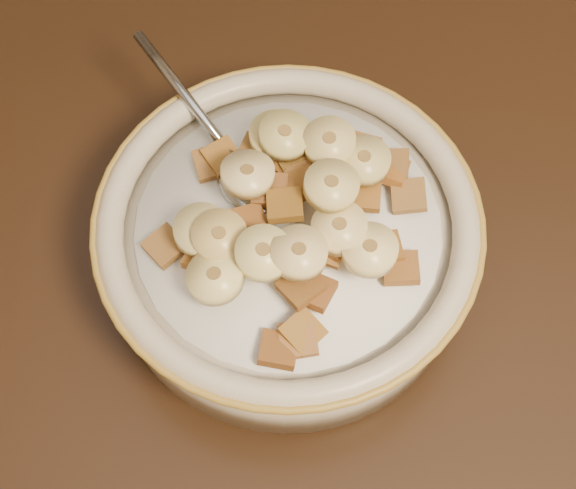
# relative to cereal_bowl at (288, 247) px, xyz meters

# --- Properties ---
(floor) EXTENTS (4.00, 4.50, 0.10)m
(floor) POSITION_rel_cereal_bowl_xyz_m (0.20, 0.04, -0.83)
(floor) COLOR #422816
(floor) RESTS_ON ground
(cereal_bowl) EXTENTS (0.22, 0.22, 0.05)m
(cereal_bowl) POSITION_rel_cereal_bowl_xyz_m (0.00, 0.00, 0.00)
(cereal_bowl) COLOR beige
(cereal_bowl) RESTS_ON table
(milk) EXTENTS (0.18, 0.18, 0.00)m
(milk) POSITION_rel_cereal_bowl_xyz_m (0.00, -0.00, 0.03)
(milk) COLOR white
(milk) RESTS_ON cereal_bowl
(spoon) EXTENTS (0.06, 0.06, 0.01)m
(spoon) POSITION_rel_cereal_bowl_xyz_m (-0.03, 0.02, 0.03)
(spoon) COLOR #99A4B3
(spoon) RESTS_ON cereal_bowl
(cereal_square_0) EXTENTS (0.02, 0.02, 0.01)m
(cereal_square_0) POSITION_rel_cereal_bowl_xyz_m (0.04, 0.06, 0.03)
(cereal_square_0) COLOR #986436
(cereal_square_0) RESTS_ON milk
(cereal_square_1) EXTENTS (0.03, 0.03, 0.01)m
(cereal_square_1) POSITION_rel_cereal_bowl_xyz_m (-0.05, 0.03, 0.03)
(cereal_square_1) COLOR brown
(cereal_square_1) RESTS_ON milk
(cereal_square_2) EXTENTS (0.03, 0.03, 0.01)m
(cereal_square_2) POSITION_rel_cereal_bowl_xyz_m (0.01, 0.02, 0.05)
(cereal_square_2) COLOR brown
(cereal_square_2) RESTS_ON milk
(cereal_square_3) EXTENTS (0.02, 0.02, 0.01)m
(cereal_square_3) POSITION_rel_cereal_bowl_xyz_m (-0.01, 0.01, 0.05)
(cereal_square_3) COLOR brown
(cereal_square_3) RESTS_ON milk
(cereal_square_4) EXTENTS (0.02, 0.02, 0.01)m
(cereal_square_4) POSITION_rel_cereal_bowl_xyz_m (0.01, -0.08, 0.03)
(cereal_square_4) COLOR brown
(cereal_square_4) RESTS_ON milk
(cereal_square_5) EXTENTS (0.02, 0.02, 0.01)m
(cereal_square_5) POSITION_rel_cereal_bowl_xyz_m (-0.00, 0.00, 0.05)
(cereal_square_5) COLOR brown
(cereal_square_5) RESTS_ON milk
(cereal_square_6) EXTENTS (0.03, 0.03, 0.01)m
(cereal_square_6) POSITION_rel_cereal_bowl_xyz_m (0.03, -0.01, 0.04)
(cereal_square_6) COLOR brown
(cereal_square_6) RESTS_ON milk
(cereal_square_7) EXTENTS (0.02, 0.02, 0.01)m
(cereal_square_7) POSITION_rel_cereal_bowl_xyz_m (0.02, -0.02, 0.04)
(cereal_square_7) COLOR olive
(cereal_square_7) RESTS_ON milk
(cereal_square_8) EXTENTS (0.03, 0.03, 0.01)m
(cereal_square_8) POSITION_rel_cereal_bowl_xyz_m (-0.00, 0.04, 0.04)
(cereal_square_8) COLOR olive
(cereal_square_8) RESTS_ON milk
(cereal_square_9) EXTENTS (0.03, 0.03, 0.01)m
(cereal_square_9) POSITION_rel_cereal_bowl_xyz_m (0.02, -0.07, 0.03)
(cereal_square_9) COLOR brown
(cereal_square_9) RESTS_ON milk
(cereal_square_10) EXTENTS (0.03, 0.02, 0.01)m
(cereal_square_10) POSITION_rel_cereal_bowl_xyz_m (-0.04, -0.03, 0.04)
(cereal_square_10) COLOR #975323
(cereal_square_10) RESTS_ON milk
(cereal_square_11) EXTENTS (0.02, 0.02, 0.01)m
(cereal_square_11) POSITION_rel_cereal_bowl_xyz_m (0.06, 0.05, 0.04)
(cereal_square_11) COLOR brown
(cereal_square_11) RESTS_ON milk
(cereal_square_12) EXTENTS (0.03, 0.03, 0.01)m
(cereal_square_12) POSITION_rel_cereal_bowl_xyz_m (-0.02, -0.01, 0.04)
(cereal_square_12) COLOR brown
(cereal_square_12) RESTS_ON milk
(cereal_square_13) EXTENTS (0.02, 0.02, 0.01)m
(cereal_square_13) POSITION_rel_cereal_bowl_xyz_m (0.02, 0.06, 0.04)
(cereal_square_13) COLOR brown
(cereal_square_13) RESTS_ON milk
(cereal_square_14) EXTENTS (0.02, 0.02, 0.01)m
(cereal_square_14) POSITION_rel_cereal_bowl_xyz_m (0.05, 0.04, 0.04)
(cereal_square_14) COLOR #995C25
(cereal_square_14) RESTS_ON milk
(cereal_square_15) EXTENTS (0.02, 0.02, 0.01)m
(cereal_square_15) POSITION_rel_cereal_bowl_xyz_m (0.07, -0.02, 0.03)
(cereal_square_15) COLOR #95592E
(cereal_square_15) RESTS_ON milk
(cereal_square_16) EXTENTS (0.03, 0.03, 0.01)m
(cereal_square_16) POSITION_rel_cereal_bowl_xyz_m (0.02, -0.04, 0.04)
(cereal_square_16) COLOR brown
(cereal_square_16) RESTS_ON milk
(cereal_square_17) EXTENTS (0.03, 0.03, 0.01)m
(cereal_square_17) POSITION_rel_cereal_bowl_xyz_m (0.02, -0.07, 0.03)
(cereal_square_17) COLOR #945E33
(cereal_square_17) RESTS_ON milk
(cereal_square_18) EXTENTS (0.02, 0.02, 0.01)m
(cereal_square_18) POSITION_rel_cereal_bowl_xyz_m (0.04, 0.02, 0.04)
(cereal_square_18) COLOR brown
(cereal_square_18) RESTS_ON milk
(cereal_square_19) EXTENTS (0.03, 0.03, 0.01)m
(cereal_square_19) POSITION_rel_cereal_bowl_xyz_m (-0.07, -0.03, 0.03)
(cereal_square_19) COLOR brown
(cereal_square_19) RESTS_ON milk
(cereal_square_20) EXTENTS (0.03, 0.03, 0.01)m
(cereal_square_20) POSITION_rel_cereal_bowl_xyz_m (-0.05, 0.04, 0.03)
(cereal_square_20) COLOR #8C621B
(cereal_square_20) RESTS_ON milk
(cereal_square_21) EXTENTS (0.02, 0.02, 0.01)m
(cereal_square_21) POSITION_rel_cereal_bowl_xyz_m (-0.03, 0.05, 0.04)
(cereal_square_21) COLOR brown
(cereal_square_21) RESTS_ON milk
(cereal_square_22) EXTENTS (0.03, 0.03, 0.01)m
(cereal_square_22) POSITION_rel_cereal_bowl_xyz_m (0.01, -0.04, 0.04)
(cereal_square_22) COLOR brown
(cereal_square_22) RESTS_ON milk
(cereal_square_23) EXTENTS (0.03, 0.03, 0.01)m
(cereal_square_23) POSITION_rel_cereal_bowl_xyz_m (-0.01, 0.04, 0.04)
(cereal_square_23) COLOR brown
(cereal_square_23) RESTS_ON milk
(cereal_square_24) EXTENTS (0.03, 0.03, 0.01)m
(cereal_square_24) POSITION_rel_cereal_bowl_xyz_m (0.00, 0.03, 0.04)
(cereal_square_24) COLOR brown
(cereal_square_24) RESTS_ON milk
(cereal_square_25) EXTENTS (0.03, 0.03, 0.01)m
(cereal_square_25) POSITION_rel_cereal_bowl_xyz_m (0.06, -0.01, 0.03)
(cereal_square_25) COLOR brown
(cereal_square_25) RESTS_ON milk
(cereal_square_26) EXTENTS (0.02, 0.02, 0.01)m
(cereal_square_26) POSITION_rel_cereal_bowl_xyz_m (0.07, 0.03, 0.03)
(cereal_square_26) COLOR olive
(cereal_square_26) RESTS_ON milk
(banana_slice_0) EXTENTS (0.04, 0.04, 0.01)m
(banana_slice_0) POSITION_rel_cereal_bowl_xyz_m (-0.03, -0.02, 0.05)
(banana_slice_0) COLOR #E3BF6D
(banana_slice_0) RESTS_ON milk
(banana_slice_1) EXTENTS (0.04, 0.04, 0.01)m
(banana_slice_1) POSITION_rel_cereal_bowl_xyz_m (-0.01, -0.03, 0.05)
(banana_slice_1) COLOR #F3E08A
(banana_slice_1) RESTS_ON milk
(banana_slice_2) EXTENTS (0.04, 0.04, 0.01)m
(banana_slice_2) POSITION_rel_cereal_bowl_xyz_m (-0.01, 0.04, 0.05)
(banana_slice_2) COLOR #CBBB79
(banana_slice_2) RESTS_ON milk
(banana_slice_3) EXTENTS (0.04, 0.04, 0.01)m
(banana_slice_3) POSITION_rel_cereal_bowl_xyz_m (0.03, -0.01, 0.05)
(banana_slice_3) COLOR #FAE38F
(banana_slice_3) RESTS_ON milk
(banana_slice_4) EXTENTS (0.04, 0.04, 0.01)m
(banana_slice_4) POSITION_rel_cereal_bowl_xyz_m (0.01, -0.03, 0.06)
(banana_slice_4) COLOR #FFE397
(banana_slice_4) RESTS_ON milk
(banana_slice_5) EXTENTS (0.04, 0.04, 0.01)m
(banana_slice_5) POSITION_rel_cereal_bowl_xyz_m (0.02, 0.04, 0.05)
(banana_slice_5) COLOR #DCC981
(banana_slice_5) RESTS_ON milk
(banana_slice_6) EXTENTS (0.04, 0.04, 0.01)m
(banana_slice_6) POSITION_rel_cereal_bowl_xyz_m (-0.02, 0.05, 0.05)
(banana_slice_6) COLOR #E2C782
(banana_slice_6) RESTS_ON milk
(banana_slice_7) EXTENTS (0.04, 0.04, 0.02)m
(banana_slice_7) POSITION_rel_cereal_bowl_xyz_m (-0.03, -0.05, 0.05)
(banana_slice_7) COLOR #F6EA7E
(banana_slice_7) RESTS_ON milk
(banana_slice_8) EXTENTS (0.04, 0.04, 0.01)m
(banana_slice_8) POSITION_rel_cereal_bowl_xyz_m (0.02, 0.01, 0.06)
(banana_slice_8) COLOR #D0C06D
(banana_slice_8) RESTS_ON milk
(banana_slice_9) EXTENTS (0.04, 0.04, 0.02)m
(banana_slice_9) POSITION_rel_cereal_bowl_xyz_m (-0.03, 0.02, 0.05)
(banana_slice_9) COLOR #D9BF84
(banana_slice_9) RESTS_ON milk
(banana_slice_10) EXTENTS (0.04, 0.04, 0.01)m
(banana_slice_10) POSITION_rel_cereal_bowl_xyz_m (0.04, 0.04, 0.05)
(banana_slice_10) COLOR #E0C572
(banana_slice_10) RESTS_ON milk
(banana_slice_11) EXTENTS (0.04, 0.04, 0.01)m
(banana_slice_11) POSITION_rel_cereal_bowl_xyz_m (0.05, -0.02, 0.05)
(banana_slice_11) COLOR #FFEBA9
(banana_slice_11) RESTS_ON milk
(banana_slice_12) EXTENTS (0.04, 0.04, 0.01)m
(banana_slice_12) POSITION_rel_cereal_bowl_xyz_m (-0.05, -0.02, 0.05)
(banana_slice_12) COLOR #CFC17F
(banana_slice_12) RESTS_ON milk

